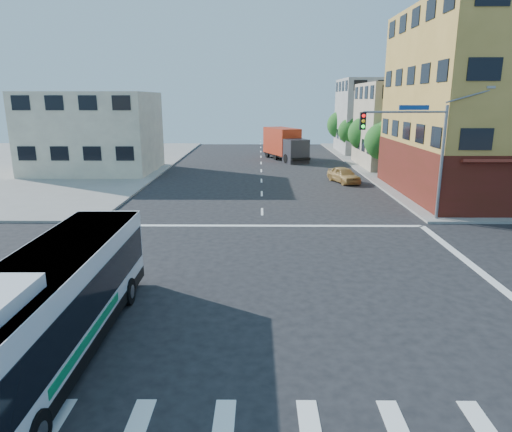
{
  "coord_description": "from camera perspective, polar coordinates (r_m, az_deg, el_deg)",
  "views": [
    {
      "loc": [
        -0.18,
        -16.67,
        7.34
      ],
      "look_at": [
        -0.35,
        5.0,
        1.76
      ],
      "focal_mm": 32.0,
      "sensor_mm": 36.0,
      "label": 1
    }
  ],
  "objects": [
    {
      "name": "box_truck",
      "position": [
        56.94,
        3.66,
        8.88
      ],
      "size": [
        5.44,
        8.84,
        3.84
      ],
      "rotation": [
        0.0,
        0.0,
        0.38
      ],
      "color": "#27262C",
      "rests_on": "ground"
    },
    {
      "name": "street_tree_a",
      "position": [
        46.35,
        15.76,
        9.26
      ],
      "size": [
        3.6,
        3.6,
        5.53
      ],
      "color": "#3A2115",
      "rests_on": "ground"
    },
    {
      "name": "street_tree_d",
      "position": [
        69.74,
        10.63,
        11.34
      ],
      "size": [
        4.0,
        4.0,
        6.03
      ],
      "color": "#3A2115",
      "rests_on": "ground"
    },
    {
      "name": "parked_car",
      "position": [
        41.97,
        10.91,
        5.07
      ],
      "size": [
        2.82,
        4.43,
        1.4
      ],
      "primitive_type": "imported",
      "rotation": [
        0.0,
        0.0,
        0.31
      ],
      "color": "#B68B46",
      "rests_on": "ground"
    },
    {
      "name": "ground",
      "position": [
        18.22,
        0.98,
        -9.32
      ],
      "size": [
        120.0,
        120.0,
        0.0
      ],
      "primitive_type": "plane",
      "color": "black",
      "rests_on": "ground"
    },
    {
      "name": "signal_mast_ne",
      "position": [
        28.91,
        19.36,
        8.95
      ],
      "size": [
        7.91,
        1.13,
        8.07
      ],
      "color": "gray",
      "rests_on": "ground"
    },
    {
      "name": "building_west",
      "position": [
        49.71,
        -19.65,
        9.76
      ],
      "size": [
        12.06,
        10.06,
        8.0
      ],
      "color": "beige",
      "rests_on": "ground"
    },
    {
      "name": "street_tree_c",
      "position": [
        61.91,
        11.9,
        10.53
      ],
      "size": [
        3.4,
        3.4,
        5.29
      ],
      "color": "#3A2115",
      "rests_on": "ground"
    },
    {
      "name": "building_east_far",
      "position": [
        66.93,
        15.65,
        11.91
      ],
      "size": [
        12.06,
        10.06,
        10.0
      ],
      "color": "#AAAAA5",
      "rests_on": "ground"
    },
    {
      "name": "street_tree_b",
      "position": [
        54.08,
        13.57,
        10.23
      ],
      "size": [
        3.8,
        3.8,
        5.79
      ],
      "color": "#3A2115",
      "rests_on": "ground"
    },
    {
      "name": "building_east_near",
      "position": [
        53.55,
        19.48,
        10.59
      ],
      "size": [
        12.06,
        10.06,
        9.0
      ],
      "color": "#BAA88E",
      "rests_on": "ground"
    },
    {
      "name": "transit_bus",
      "position": [
        14.33,
        -24.32,
        -10.29
      ],
      "size": [
        2.66,
        11.47,
        3.39
      ],
      "rotation": [
        0.0,
        0.0,
        0.01
      ],
      "color": "black",
      "rests_on": "ground"
    }
  ]
}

